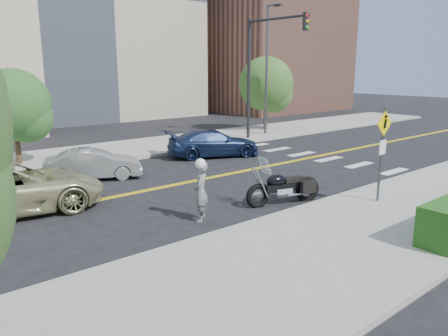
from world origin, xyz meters
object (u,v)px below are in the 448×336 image
object	(u,v)px
pedestrian_sign	(382,145)
parked_car_blue	(213,143)
motorcycle	(284,180)
motorcyclist	(201,190)
parked_car_silver	(94,164)
suv	(8,188)

from	to	relation	value
pedestrian_sign	parked_car_blue	world-z (taller)	pedestrian_sign
parked_car_blue	motorcycle	bearing A→B (deg)	-179.64
motorcyclist	parked_car_silver	bearing A→B (deg)	-131.13
motorcycle	suv	size ratio (longest dim) A/B	0.47
pedestrian_sign	parked_car_blue	bearing A→B (deg)	84.32
pedestrian_sign	parked_car_silver	size ratio (longest dim) A/B	0.81
pedestrian_sign	parked_car_silver	distance (m)	10.76
motorcyclist	parked_car_silver	xyz separation A→B (m)	(-0.33, 6.61, -0.31)
pedestrian_sign	motorcycle	xyz separation A→B (m)	(-2.16, 2.09, -1.16)
parked_car_blue	motorcyclist	bearing A→B (deg)	161.93
motorcyclist	suv	bearing A→B (deg)	-90.45
suv	motorcycle	bearing A→B (deg)	-115.40
motorcyclist	motorcycle	distance (m)	3.09
pedestrian_sign	suv	size ratio (longest dim) A/B	0.53
suv	parked_car_silver	xyz separation A→B (m)	(3.73, 2.34, -0.17)
pedestrian_sign	motorcyclist	bearing A→B (deg)	154.37
suv	motorcyclist	bearing A→B (deg)	-128.51
pedestrian_sign	parked_car_blue	distance (m)	9.80
motorcycle	parked_car_silver	bearing A→B (deg)	131.45
motorcyclist	motorcycle	size ratio (longest dim) A/B	0.70
parked_car_silver	parked_car_blue	world-z (taller)	parked_car_blue
suv	parked_car_silver	bearing A→B (deg)	-49.99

